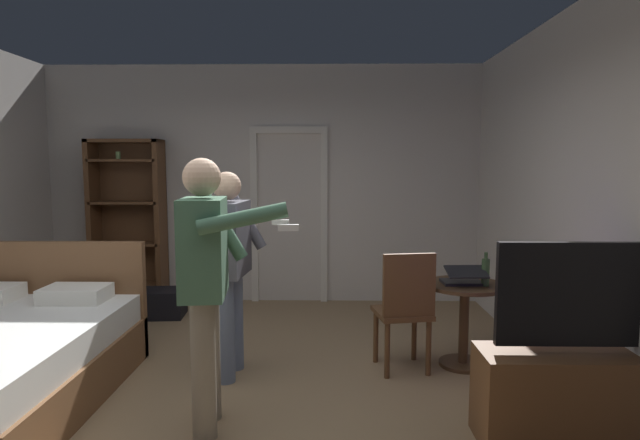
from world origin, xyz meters
TOP-DOWN VIEW (x-y plane):
  - ground_plane at (0.00, 0.00)m, footprint 6.59×6.59m
  - wall_back at (0.00, 3.05)m, footprint 5.46×0.12m
  - wall_right at (2.67, 0.00)m, footprint 0.12×6.23m
  - doorway_frame at (0.32, 2.97)m, footprint 0.93×0.08m
  - bookshelf at (-1.60, 2.83)m, footprint 0.86×0.32m
  - tv_flatscreen at (2.31, -0.29)m, footprint 1.21×0.40m
  - side_table at (1.92, 0.92)m, footprint 0.66×0.66m
  - laptop at (1.90, 0.88)m, footprint 0.33×0.34m
  - bottle_on_table at (2.06, 0.84)m, footprint 0.06×0.06m
  - wooden_chair at (1.41, 0.78)m, footprint 0.49×0.49m
  - person_blue_shirt at (0.04, -0.15)m, footprint 0.76×0.61m
  - person_striped_shirt at (0.02, 0.70)m, footprint 0.66×0.66m
  - suitcase_dark at (-1.04, 2.29)m, footprint 0.50×0.42m

SIDE VIEW (x-z plane):
  - ground_plane at x=0.00m, z-range 0.00..0.00m
  - suitcase_dark at x=-1.04m, z-range 0.00..0.30m
  - tv_flatscreen at x=2.31m, z-range -0.26..0.97m
  - side_table at x=1.92m, z-range 0.12..0.82m
  - wooden_chair at x=1.41m, z-range 0.05..1.04m
  - laptop at x=1.90m, z-range 0.67..0.83m
  - bottle_on_table at x=2.06m, z-range 0.68..0.95m
  - person_striped_shirt at x=0.02m, z-range 0.13..1.76m
  - person_blue_shirt at x=0.04m, z-range 0.14..1.86m
  - bookshelf at x=-1.60m, z-range 0.07..2.04m
  - doorway_frame at x=0.32m, z-range 0.16..2.29m
  - wall_back at x=0.00m, z-range 0.00..2.86m
  - wall_right at x=2.67m, z-range 0.00..2.86m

